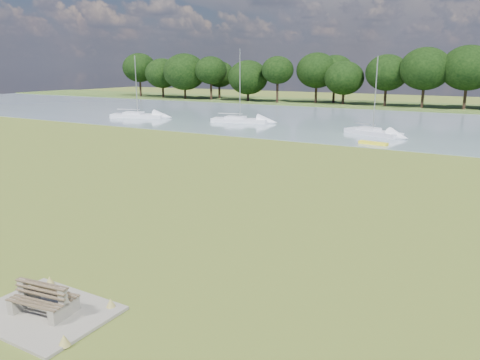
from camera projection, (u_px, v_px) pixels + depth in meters
The scene contains 10 objects.
ground at pixel (253, 205), 26.73m from camera, with size 220.00×220.00×0.00m, color olive.
river at pixel (403, 125), 62.06m from camera, with size 220.00×40.00×0.10m, color gray.
far_bank at pixel (436, 108), 87.29m from camera, with size 220.00×20.00×0.40m, color #4C6626.
concrete_pad at pixel (45, 313), 14.94m from camera, with size 4.20×3.20×0.10m, color gray.
bench_pair at pixel (43, 299), 14.83m from camera, with size 2.12×1.42×1.07m.
kayak at pixel (373, 143), 46.63m from camera, with size 2.91×0.68×0.29m, color yellow.
tree_line at pixel (364, 73), 88.66m from camera, with size 116.83×8.79×10.63m.
sailboat_1 at pixel (372, 131), 52.95m from camera, with size 7.04×4.49×8.69m.
sailboat_3 at pixel (239, 119), 64.64m from camera, with size 8.17×3.79×9.87m.
sailboat_4 at pixel (137, 114), 70.29m from camera, with size 8.29×4.79×9.08m.
Camera 1 is at (12.15, -22.56, 7.76)m, focal length 35.00 mm.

